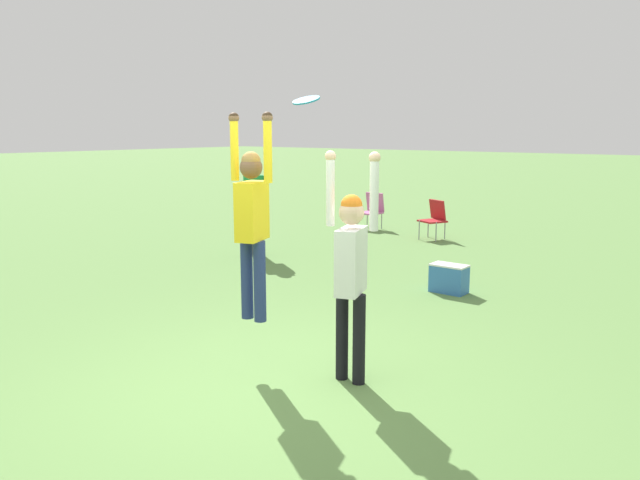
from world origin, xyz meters
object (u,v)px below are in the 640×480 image
Objects in this scene: frisbee at (306,100)px; cooler_box at (449,278)px; person_jumping at (252,213)px; camping_chair_4 at (372,208)px; person_spectator_near at (256,196)px; person_defending at (351,262)px; camping_chair_1 at (435,216)px.

cooler_box is (-0.28, 3.66, -2.43)m from frisbee.
person_jumping is 2.33× the size of camping_chair_4.
person_spectator_near reaches higher than cooler_box.
camping_chair_4 is (-3.99, 8.25, -1.08)m from person_jumping.
person_jumping is at bearing -90.00° from person_defending.
frisbee is (0.47, 0.25, 1.06)m from person_jumping.
person_jumping is 2.38× the size of camping_chair_1.
camping_chair_4 is (-4.46, 7.99, -2.14)m from frisbee.
person_defending reaches higher than camping_chair_4.
camping_chair_1 is 1.61× the size of cooler_box.
camping_chair_4 is at bearing 119.17° from frisbee.
frisbee reaches higher than camping_chair_4.
person_jumping reaches higher than person_spectator_near.
frisbee is at bearing -80.99° from person_jumping.
person_jumping is at bearing -94.36° from person_spectator_near.
cooler_box is at bearing 172.44° from person_defending.
person_defending is 2.57× the size of camping_chair_1.
person_jumping is 1.08m from person_defending.
camping_chair_4 is at bearing 42.77° from person_spectator_near.
person_defending is 2.51× the size of camping_chair_4.
camping_chair_1 is (-3.08, 7.57, -0.67)m from person_defending.
cooler_box is (-0.75, 3.58, -0.95)m from person_defending.
person_defending is 6.24m from person_spectator_near.
person_spectator_near is at bearing 87.82° from camping_chair_1.
camping_chair_1 is at bearing 173.06° from camping_chair_4.
person_jumping is at bearing 119.46° from camping_chair_4.
person_spectator_near is at bearing 94.11° from camping_chair_4.
camping_chair_1 is at bearing -4.19° from person_jumping.
frisbee is 0.14× the size of person_spectator_near.
person_defending reaches higher than camping_chair_1.
frisbee is at bearing -100.23° from person_defending.
camping_chair_4 is (-1.85, 0.35, 0.00)m from camping_chair_1.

